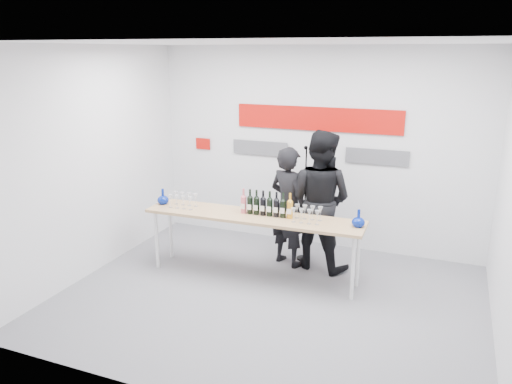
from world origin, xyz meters
TOP-DOWN VIEW (x-y plane):
  - ground at (0.00, 0.00)m, footprint 5.00×5.00m
  - back_wall at (0.00, 2.00)m, footprint 5.00×0.04m
  - signage at (-0.06, 1.97)m, footprint 3.38×0.02m
  - tasting_table at (-0.42, 0.50)m, footprint 2.90×0.66m
  - wine_bottles at (-0.25, 0.55)m, footprint 0.71×0.10m
  - decanter_left at (-1.76, 0.49)m, footprint 0.16×0.16m
  - decanter_right at (0.93, 0.57)m, footprint 0.16×0.16m
  - glasses_left at (-1.43, 0.47)m, footprint 0.37×0.23m
  - glasses_right at (0.30, 0.52)m, footprint 0.37×0.23m
  - presenter_left at (-0.13, 1.08)m, footprint 0.72×0.61m
  - presenter_right at (0.29, 1.16)m, footprint 1.06×0.90m
  - mic_stand at (0.04, 1.30)m, footprint 0.20×0.20m

SIDE VIEW (x-z plane):
  - ground at x=0.00m, z-range 0.00..0.00m
  - mic_stand at x=0.04m, z-range -0.33..1.35m
  - tasting_table at x=-0.42m, z-range 0.37..1.23m
  - presenter_left at x=-0.13m, z-range 0.00..1.68m
  - glasses_left at x=-1.43m, z-range 0.87..1.05m
  - glasses_right at x=0.30m, z-range 0.87..1.05m
  - presenter_right at x=0.29m, z-range 0.00..1.92m
  - decanter_left at x=-1.76m, z-range 0.87..1.08m
  - decanter_right at x=0.93m, z-range 0.87..1.08m
  - wine_bottles at x=-0.25m, z-range 0.87..1.20m
  - back_wall at x=0.00m, z-range 0.00..3.00m
  - signage at x=-0.06m, z-range 1.41..2.20m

